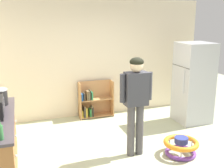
{
  "coord_description": "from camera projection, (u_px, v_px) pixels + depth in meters",
  "views": [
    {
      "loc": [
        -1.76,
        -3.97,
        2.37
      ],
      "look_at": [
        -0.2,
        0.66,
        1.15
      ],
      "focal_mm": 44.98,
      "sensor_mm": 36.0,
      "label": 1
    }
  ],
  "objects": [
    {
      "name": "baby_walker",
      "position": [
        181.0,
        146.0,
        4.83
      ],
      "size": [
        0.6,
        0.6,
        0.32
      ],
      "color": "#743EA1",
      "rests_on": "ground"
    },
    {
      "name": "standing_person",
      "position": [
        136.0,
        97.0,
        4.63
      ],
      "size": [
        0.57,
        0.23,
        1.7
      ],
      "color": "#514E51",
      "rests_on": "ground"
    },
    {
      "name": "crock_pot",
      "position": [
        0.0,
        97.0,
        4.64
      ],
      "size": [
        0.25,
        0.25,
        0.3
      ],
      "color": "black",
      "rests_on": "kitchen_counter"
    },
    {
      "name": "back_wall",
      "position": [
        97.0,
        59.0,
        6.58
      ],
      "size": [
        5.2,
        0.06,
        2.7
      ],
      "primitive_type": "cube",
      "color": "beige",
      "rests_on": "ground"
    },
    {
      "name": "ground_plane",
      "position": [
        135.0,
        157.0,
        4.77
      ],
      "size": [
        12.0,
        12.0,
        0.0
      ],
      "primitive_type": "plane",
      "color": "#BABF9A",
      "rests_on": "ground"
    },
    {
      "name": "green_glass_bottle",
      "position": [
        0.0,
        132.0,
        3.35
      ],
      "size": [
        0.07,
        0.07,
        0.25
      ],
      "color": "#33753D",
      "rests_on": "kitchen_counter"
    },
    {
      "name": "bookshelf",
      "position": [
        93.0,
        102.0,
        6.6
      ],
      "size": [
        0.8,
        0.28,
        0.85
      ],
      "color": "tan",
      "rests_on": "ground"
    },
    {
      "name": "refrigerator",
      "position": [
        193.0,
        83.0,
        6.21
      ],
      "size": [
        0.73,
        0.68,
        1.78
      ],
      "color": "#B7BABF",
      "rests_on": "ground"
    }
  ]
}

